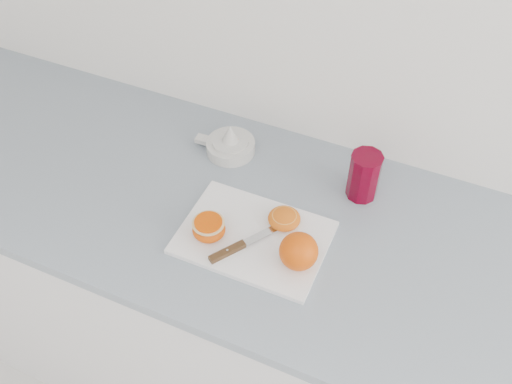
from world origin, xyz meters
TOP-DOWN VIEW (x-y plane):
  - counter at (-0.24, 1.70)m, footprint 2.32×0.64m
  - cutting_board at (-0.24, 1.63)m, footprint 0.32×0.23m
  - whole_orange at (-0.12, 1.60)m, footprint 0.08×0.08m
  - half_orange at (-0.33, 1.59)m, footprint 0.07×0.07m
  - squeezed_shell at (-0.19, 1.69)m, footprint 0.07×0.07m
  - paring_knife at (-0.26, 1.58)m, footprint 0.12×0.17m
  - citrus_juicer at (-0.41, 1.86)m, footprint 0.16×0.12m
  - red_tumbler at (-0.06, 1.86)m, footprint 0.07×0.07m

SIDE VIEW (x-z plane):
  - counter at x=-0.24m, z-range 0.00..0.89m
  - cutting_board at x=-0.24m, z-range 0.89..0.90m
  - paring_knife at x=-0.26m, z-range 0.90..0.91m
  - citrus_juicer at x=-0.41m, z-range 0.87..0.95m
  - squeezed_shell at x=-0.19m, z-range 0.90..0.93m
  - half_orange at x=-0.33m, z-range 0.90..0.95m
  - whole_orange at x=-0.12m, z-range 0.90..0.98m
  - red_tumbler at x=-0.06m, z-range 0.89..1.01m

